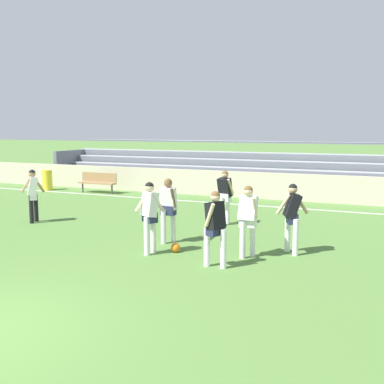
% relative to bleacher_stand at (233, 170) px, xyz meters
% --- Properties ---
extents(field_line_sideline, '(44.00, 0.12, 0.01)m').
position_rel_bleacher_stand_xyz_m(field_line_sideline, '(1.50, -4.20, -0.92)').
color(field_line_sideline, white).
rests_on(field_line_sideline, ground).
extents(sideline_wall, '(48.00, 0.16, 1.09)m').
position_rel_bleacher_stand_xyz_m(sideline_wall, '(1.50, -2.45, -0.38)').
color(sideline_wall, beige).
rests_on(sideline_wall, ground).
extents(bleacher_stand, '(18.92, 2.95, 2.24)m').
position_rel_bleacher_stand_xyz_m(bleacher_stand, '(0.00, 0.00, 0.00)').
color(bleacher_stand, '#B2B2B7').
rests_on(bleacher_stand, ground).
extents(bench_near_wall_gap, '(1.80, 0.40, 0.90)m').
position_rel_bleacher_stand_xyz_m(bench_near_wall_gap, '(-5.08, -3.68, -0.38)').
color(bench_near_wall_gap, '#99754C').
rests_on(bench_near_wall_gap, ground).
extents(trash_bin, '(0.46, 0.46, 0.94)m').
position_rel_bleacher_stand_xyz_m(trash_bin, '(-7.79, -3.84, -0.45)').
color(trash_bin, yellow).
rests_on(trash_bin, ground).
extents(player_white_challenging, '(0.45, 0.43, 1.65)m').
position_rel_bleacher_stand_xyz_m(player_white_challenging, '(1.89, -10.62, 0.05)').
color(player_white_challenging, white).
rests_on(player_white_challenging, ground).
extents(player_white_trailing_run, '(0.64, 0.45, 1.68)m').
position_rel_bleacher_stand_xyz_m(player_white_trailing_run, '(1.98, -11.74, 0.08)').
color(player_white_trailing_run, white).
rests_on(player_white_trailing_run, ground).
extents(player_white_overlapping, '(0.66, 0.51, 1.64)m').
position_rel_bleacher_stand_xyz_m(player_white_overlapping, '(-3.06, -9.97, 0.05)').
color(player_white_overlapping, black).
rests_on(player_white_overlapping, ground).
extents(player_dark_dropping_back, '(0.71, 0.50, 1.64)m').
position_rel_bleacher_stand_xyz_m(player_dark_dropping_back, '(4.97, -10.39, 0.05)').
color(player_dark_dropping_back, white).
rests_on(player_dark_dropping_back, ground).
extents(player_white_on_ball, '(0.44, 0.46, 1.63)m').
position_rel_bleacher_stand_xyz_m(player_white_on_ball, '(4.13, -11.11, 0.04)').
color(player_white_on_ball, white).
rests_on(player_white_on_ball, ground).
extents(player_dark_wide_right, '(0.50, 0.60, 1.61)m').
position_rel_bleacher_stand_xyz_m(player_dark_wide_right, '(3.73, -12.11, 0.03)').
color(player_dark_wide_right, white).
rests_on(player_dark_wide_right, ground).
extents(player_dark_pressing_high, '(0.55, 0.46, 1.64)m').
position_rel_bleacher_stand_xyz_m(player_dark_pressing_high, '(2.44, -7.91, 0.05)').
color(player_dark_pressing_high, white).
rests_on(player_dark_pressing_high, ground).
extents(soccer_ball, '(0.22, 0.22, 0.22)m').
position_rel_bleacher_stand_xyz_m(soccer_ball, '(2.45, -11.37, -0.81)').
color(soccer_ball, orange).
rests_on(soccer_ball, ground).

